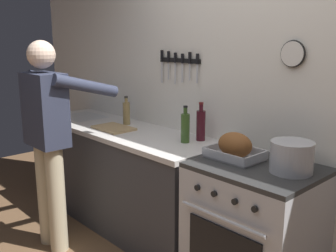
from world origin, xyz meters
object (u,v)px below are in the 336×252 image
(person_cook, at_px, (49,133))
(bottle_vinegar, at_px, (126,113))
(cutting_board, at_px, (114,128))
(bottle_olive_oil, at_px, (185,127))
(roasting_pan, at_px, (235,147))
(bottle_wine_red, at_px, (201,125))
(stock_pot, at_px, (292,157))
(stove, at_px, (254,232))

(person_cook, xyz_separation_m, bottle_vinegar, (-0.03, 0.77, 0.06))
(cutting_board, xyz_separation_m, bottle_olive_oil, (0.73, 0.14, 0.11))
(roasting_pan, xyz_separation_m, bottle_wine_red, (-0.47, 0.18, 0.05))
(person_cook, xyz_separation_m, bottle_olive_oil, (0.78, 0.71, 0.07))
(bottle_olive_oil, height_order, bottle_vinegar, bottle_olive_oil)
(person_cook, bearing_deg, roasting_pan, -70.52)
(stock_pot, bearing_deg, bottle_wine_red, 169.92)
(stove, distance_m, roasting_pan, 0.56)
(person_cook, distance_m, stock_pot, 1.82)
(bottle_olive_oil, bearing_deg, bottle_vinegar, 175.99)
(bottle_vinegar, relative_size, bottle_wine_red, 0.88)
(stove, bearing_deg, stock_pot, 12.10)
(stove, height_order, roasting_pan, roasting_pan)
(stock_pot, relative_size, bottle_olive_oil, 0.89)
(cutting_board, bearing_deg, bottle_olive_oil, 11.06)
(roasting_pan, xyz_separation_m, stock_pot, (0.39, 0.03, 0.01))
(roasting_pan, xyz_separation_m, bottle_olive_oil, (-0.51, 0.05, 0.04))
(stove, relative_size, bottle_olive_oil, 3.19)
(roasting_pan, relative_size, bottle_olive_oil, 1.25)
(stove, xyz_separation_m, bottle_wine_red, (-0.66, 0.20, 0.57))
(person_cook, distance_m, bottle_vinegar, 0.77)
(stock_pot, xyz_separation_m, cutting_board, (-1.63, -0.12, -0.08))
(bottle_vinegar, bearing_deg, roasting_pan, -4.76)
(stove, xyz_separation_m, roasting_pan, (-0.19, 0.01, 0.53))
(roasting_pan, distance_m, bottle_wine_red, 0.51)
(bottle_olive_oil, xyz_separation_m, bottle_wine_red, (0.04, 0.13, 0.01))
(stove, xyz_separation_m, stock_pot, (0.20, 0.04, 0.54))
(roasting_pan, relative_size, bottle_vinegar, 1.35)
(person_cook, height_order, stock_pot, person_cook)
(stove, xyz_separation_m, bottle_olive_oil, (-0.69, 0.07, 0.57))
(stock_pot, xyz_separation_m, bottle_wine_red, (-0.86, 0.15, 0.03))
(roasting_pan, bearing_deg, person_cook, -152.87)
(bottle_wine_red, bearing_deg, bottle_olive_oil, -106.53)
(person_cook, height_order, bottle_wine_red, person_cook)
(cutting_board, distance_m, bottle_vinegar, 0.24)
(person_cook, relative_size, bottle_wine_red, 5.57)
(stove, distance_m, bottle_olive_oil, 0.90)
(stock_pot, distance_m, cutting_board, 1.64)
(bottle_olive_oil, relative_size, bottle_vinegar, 1.08)
(person_cook, relative_size, cutting_board, 4.61)
(stock_pot, height_order, bottle_vinegar, bottle_vinegar)
(bottle_olive_oil, relative_size, bottle_wine_red, 0.95)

